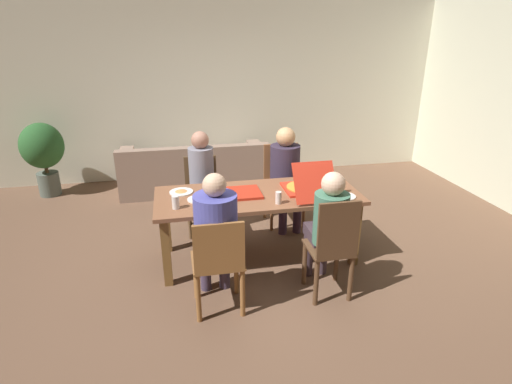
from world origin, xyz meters
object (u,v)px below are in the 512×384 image
plate_0 (344,196)px  plate_1 (181,192)px  chair_2 (332,247)px  couch (194,171)px  person_2 (328,222)px  pizza_box_0 (243,193)px  drinking_glass_0 (176,202)px  person_1 (202,177)px  chair_1 (202,190)px  dining_table (258,202)px  chair_3 (218,263)px  person_0 (286,169)px  chair_0 (282,179)px  plate_2 (198,199)px  person_3 (216,230)px  potted_plant (43,150)px  drinking_glass_1 (278,198)px  pizza_box_1 (306,187)px

plate_0 → plate_1: plate_1 is taller
chair_2 → couch: (-1.02, 3.04, -0.24)m
chair_2 → person_2: 0.23m
pizza_box_0 → drinking_glass_0: size_ratio=2.87×
person_1 → couch: size_ratio=0.57×
drinking_glass_0 → couch: 2.48m
chair_1 → plate_0: 1.75m
dining_table → chair_3: bearing=-121.2°
dining_table → person_0: 0.88m
dining_table → person_0: size_ratio=1.69×
person_2 → drinking_glass_0: (-1.32, 0.48, 0.10)m
chair_0 → plate_2: bearing=-140.6°
pizza_box_0 → plate_2: bearing=-172.3°
dining_table → drinking_glass_0: 0.87m
person_3 → plate_0: person_3 is taller
plate_1 → drinking_glass_0: 0.41m
chair_0 → potted_plant: potted_plant is taller
chair_1 → potted_plant: (-2.14, 1.54, 0.19)m
chair_3 → person_1: bearing=90.0°
person_0 → pizza_box_0: person_0 is taller
dining_table → couch: 2.30m
person_2 → drinking_glass_1: bearing=131.2°
person_0 → person_2: size_ratio=1.04×
chair_3 → drinking_glass_1: 0.91m
plate_0 → drinking_glass_1: bearing=-177.2°
chair_2 → plate_2: size_ratio=4.63×
chair_0 → drinking_glass_1: size_ratio=8.18×
pizza_box_0 → pizza_box_1: pizza_box_1 is taller
potted_plant → chair_3: bearing=-56.5°
chair_2 → pizza_box_1: size_ratio=1.54×
chair_2 → person_2: size_ratio=0.83×
person_0 → drinking_glass_1: size_ratio=10.25×
chair_3 → plate_1: (-0.25, 1.04, 0.25)m
pizza_box_1 → plate_2: (-1.10, 0.00, -0.04)m
pizza_box_1 → dining_table: bearing=175.7°
chair_0 → plate_1: chair_0 is taller
chair_0 → chair_1: 1.01m
drinking_glass_0 → potted_plant: potted_plant is taller
person_3 → chair_0: bearing=57.7°
person_2 → plate_1: person_2 is taller
person_3 → potted_plant: 3.77m
person_1 → drinking_glass_1: (0.65, -0.98, 0.08)m
chair_0 → person_0: bearing=-90.0°
plate_1 → drinking_glass_0: bearing=-98.7°
plate_0 → drinking_glass_0: (-1.66, 0.04, 0.06)m
chair_2 → chair_0: bearing=90.0°
person_2 → drinking_glass_1: size_ratio=9.87×
chair_2 → plate_0: 0.71m
chair_0 → couch: 1.70m
chair_1 → pizza_box_0: bearing=-66.4°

